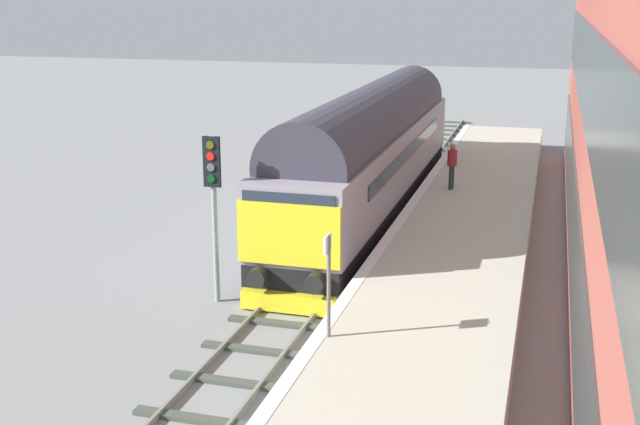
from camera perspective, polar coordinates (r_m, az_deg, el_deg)
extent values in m
plane|color=gray|center=(23.27, 0.17, -4.26)|extent=(140.00, 140.00, 0.00)
cube|color=slate|center=(23.44, -1.53, -3.93)|extent=(0.07, 60.00, 0.15)
cube|color=slate|center=(23.07, 1.88, -4.25)|extent=(0.07, 60.00, 0.15)
cube|color=#41483E|center=(15.79, -8.72, -14.15)|extent=(2.50, 0.26, 0.09)
cube|color=#41483E|center=(17.06, -6.49, -11.71)|extent=(2.50, 0.26, 0.09)
cube|color=#41483E|center=(18.38, -4.60, -9.61)|extent=(2.50, 0.26, 0.09)
cube|color=#41483E|center=(19.74, -2.99, -7.79)|extent=(2.50, 0.26, 0.09)
cube|color=#41483E|center=(21.13, -1.59, -6.19)|extent=(2.50, 0.26, 0.09)
cube|color=#41483E|center=(22.54, -0.38, -4.80)|extent=(2.50, 0.26, 0.09)
cube|color=#41483E|center=(23.98, 0.68, -3.56)|extent=(2.50, 0.26, 0.09)
cube|color=#41483E|center=(25.43, 1.62, -2.47)|extent=(2.50, 0.26, 0.09)
cube|color=#41483E|center=(26.90, 2.46, -1.49)|extent=(2.50, 0.26, 0.09)
cube|color=#41483E|center=(28.37, 3.21, -0.62)|extent=(2.50, 0.26, 0.09)
cube|color=#41483E|center=(29.86, 3.88, 0.17)|extent=(2.50, 0.26, 0.09)
cube|color=#41483E|center=(31.36, 4.49, 0.89)|extent=(2.50, 0.26, 0.09)
cube|color=#41483E|center=(32.86, 5.05, 1.53)|extent=(2.50, 0.26, 0.09)
cube|color=#41483E|center=(34.38, 5.55, 2.13)|extent=(2.50, 0.26, 0.09)
cube|color=#41483E|center=(35.89, 6.02, 2.67)|extent=(2.50, 0.26, 0.09)
cube|color=#41483E|center=(37.41, 6.45, 3.16)|extent=(2.50, 0.26, 0.09)
cube|color=#41483E|center=(38.94, 6.84, 3.62)|extent=(2.50, 0.26, 0.09)
cube|color=#41483E|center=(40.47, 7.20, 4.04)|extent=(2.50, 0.26, 0.09)
cube|color=#41483E|center=(42.01, 7.54, 4.44)|extent=(2.50, 0.26, 0.09)
cube|color=#41483E|center=(43.54, 7.86, 4.80)|extent=(2.50, 0.26, 0.09)
cube|color=#41483E|center=(45.09, 8.15, 5.14)|extent=(2.50, 0.26, 0.09)
cube|color=#41483E|center=(46.63, 8.42, 5.46)|extent=(2.50, 0.26, 0.09)
cube|color=#41483E|center=(48.17, 8.68, 5.75)|extent=(2.50, 0.26, 0.09)
cube|color=#41483E|center=(49.72, 8.92, 6.03)|extent=(2.50, 0.26, 0.09)
cube|color=#41483E|center=(51.27, 9.15, 6.29)|extent=(2.50, 0.26, 0.09)
cube|color=#B9B39F|center=(22.45, 9.06, -3.84)|extent=(4.00, 44.00, 1.00)
cube|color=white|center=(22.57, 4.45, -2.25)|extent=(0.30, 44.00, 0.01)
cube|color=#2C3636|center=(20.41, 17.40, -1.55)|extent=(0.06, 39.90, 2.15)
cube|color=#2C3636|center=(19.71, 18.28, 9.22)|extent=(0.06, 39.90, 2.15)
cube|color=black|center=(28.87, 3.56, 1.25)|extent=(2.56, 18.58, 0.60)
cube|color=gray|center=(28.58, 3.60, 3.87)|extent=(2.70, 18.58, 2.10)
cylinder|color=#343440|center=(28.37, 3.64, 6.31)|extent=(2.56, 17.10, 2.57)
cube|color=yellow|center=(19.86, -2.24, -1.58)|extent=(2.65, 0.08, 1.58)
cube|color=#232D3D|center=(19.68, -2.25, 0.46)|extent=(2.38, 0.04, 0.64)
cube|color=#232D3D|center=(28.27, 6.33, 4.31)|extent=(0.04, 13.01, 0.44)
cylinder|color=black|center=(20.25, -4.42, -4.56)|extent=(0.48, 0.35, 0.48)
cylinder|color=black|center=(19.80, -0.33, -4.97)|extent=(0.48, 0.35, 0.48)
cube|color=yellow|center=(20.37, -2.25, -6.31)|extent=(2.43, 0.36, 0.47)
cylinder|color=black|center=(21.89, -0.79, -4.10)|extent=(1.64, 1.04, 1.04)
cylinder|color=black|center=(22.89, 0.00, -3.23)|extent=(1.64, 1.04, 1.04)
cylinder|color=black|center=(23.89, 0.73, -2.43)|extent=(1.64, 1.04, 1.04)
cylinder|color=black|center=(34.11, 5.52, 2.84)|extent=(1.64, 1.04, 1.04)
cylinder|color=black|center=(35.16, 5.85, 3.20)|extent=(1.64, 1.04, 1.04)
cylinder|color=black|center=(36.23, 6.16, 3.55)|extent=(1.64, 1.04, 1.04)
cylinder|color=gray|center=(20.68, -7.40, -0.59)|extent=(0.14, 0.14, 4.34)
cube|color=black|center=(20.27, -7.61, 3.55)|extent=(0.44, 0.10, 1.27)
cylinder|color=#53470A|center=(20.13, -7.72, 4.73)|extent=(0.20, 0.06, 0.20)
cylinder|color=red|center=(20.18, -7.70, 3.95)|extent=(0.20, 0.06, 0.20)
cylinder|color=#50504E|center=(20.24, -7.67, 3.17)|extent=(0.20, 0.06, 0.20)
cylinder|color=#0A3E13|center=(20.30, -7.64, 2.40)|extent=(0.20, 0.06, 0.20)
cylinder|color=slate|center=(16.24, 0.61, -5.21)|extent=(0.08, 0.08, 2.14)
cube|color=white|center=(15.96, 0.52, -2.21)|extent=(0.05, 0.44, 0.36)
cube|color=black|center=(15.97, 0.42, -2.20)|extent=(0.01, 0.20, 0.24)
cylinder|color=#283133|center=(29.09, 9.16, 2.42)|extent=(0.13, 0.13, 0.84)
cylinder|color=#283133|center=(29.28, 9.28, 2.50)|extent=(0.13, 0.13, 0.84)
cylinder|color=maroon|center=(29.04, 9.28, 3.81)|extent=(0.39, 0.39, 0.56)
sphere|color=#8B6855|center=(28.97, 9.31, 4.60)|extent=(0.22, 0.22, 0.22)
cylinder|color=maroon|center=(28.85, 9.15, 3.74)|extent=(0.09, 0.09, 0.52)
cylinder|color=maroon|center=(29.24, 9.40, 3.88)|extent=(0.09, 0.09, 0.52)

